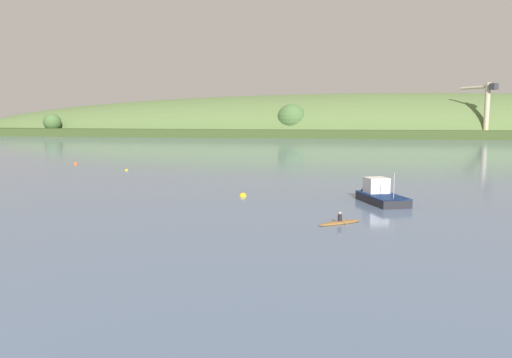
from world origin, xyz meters
The scene contains 7 objects.
far_shoreline_hill centered at (28.49, 241.77, 0.16)m, with size 599.96×122.56×43.13m.
dockside_crane centered at (77.37, 199.72, 11.52)m, with size 12.00×13.99×23.11m.
fishing_boat_moored centered at (18.28, 34.49, 0.48)m, with size 4.71×6.89×4.11m.
canoe_with_paddler centered at (14.51, 24.41, 0.10)m, with size 3.48×2.87×1.02m.
mooring_buoy_foreground centered at (-30.76, 65.83, 0.00)m, with size 0.66×0.66×0.74m.
mooring_buoy_midchannel centered at (-17.26, 57.08, 0.00)m, with size 0.46×0.46×0.54m.
mooring_buoy_off_fishing_boat centered at (5.02, 35.73, 0.00)m, with size 0.73×0.73×0.81m.
Camera 1 is at (13.76, -10.28, 7.66)m, focal length 32.81 mm.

